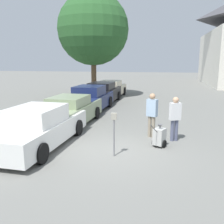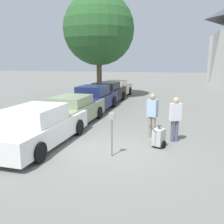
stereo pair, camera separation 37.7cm
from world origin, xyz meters
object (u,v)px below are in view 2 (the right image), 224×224
Objects in this scene: parking_meter at (112,127)px; person_supervisor at (175,117)px; parked_car_white at (39,127)px; parked_car_sage at (73,111)px; person_worker at (152,113)px; parked_car_cream at (116,89)px; parked_car_navy at (94,99)px; equipment_cart at (159,137)px; parked_car_black at (107,93)px.

parking_meter is 0.84× the size of person_supervisor.
parked_car_white reaches higher than parked_car_sage.
person_worker reaches higher than parked_car_sage.
parked_car_cream is 3.50× the size of parking_meter.
parking_meter is at bearing 89.58° from person_worker.
parked_car_white is 2.86× the size of person_supervisor.
parked_car_navy is 2.75× the size of person_supervisor.
person_worker is at bearing -67.70° from parked_car_cream.
parking_meter is 0.80× the size of person_worker.
parked_car_navy reaches higher than parked_car_sage.
parked_car_sage is 4.93× the size of equipment_cart.
person_worker reaches higher than parking_meter.
parking_meter reaches higher than parked_car_cream.
parked_car_sage reaches higher than equipment_cart.
parked_car_black is 10.75m from parking_meter.
parked_car_white is 6.65m from parked_car_navy.
parked_car_white is 2.74× the size of person_worker.
parking_meter reaches higher than equipment_cart.
parked_car_black reaches higher than parked_car_sage.
person_worker is 1.34m from equipment_cart.
person_supervisor reaches higher than parking_meter.
parked_car_white is 5.17m from person_supervisor.
person_supervisor is at bearing -64.24° from parked_car_cream.
person_supervisor is (4.91, -5.07, 0.27)m from parked_car_navy.
equipment_cart is at bearing -62.19° from parked_car_black.
person_worker is at bearing 64.67° from parking_meter.
person_worker is (4.01, -11.00, 0.38)m from parked_car_cream.
parked_car_navy is at bearing -87.73° from parked_car_black.
parked_car_navy is 6.24m from person_worker.
parking_meter is at bearing 20.24° from person_supervisor.
parked_car_sage is at bearing 92.27° from parked_car_white.
parked_car_white is 1.04× the size of parked_car_navy.
parked_car_sage is 3.36× the size of parking_meter.
person_supervisor is 1.76× the size of equipment_cart.
parked_car_black is 9.64m from person_supervisor.
parked_car_cream is 2.81× the size of person_worker.
parked_car_white is at bearing -7.48° from person_supervisor.
parked_car_black is at bearing 105.62° from parking_meter.
parked_car_cream is (0.00, 12.88, -0.01)m from parked_car_white.
parked_car_sage is at bearing -87.72° from parked_car_cream.
parked_car_cream is (0.00, 6.23, -0.06)m from parked_car_navy.
parked_car_navy is (0.00, 6.65, 0.05)m from parked_car_white.
person_worker is at bearing -61.08° from parked_car_black.
parked_car_sage is at bearing -87.72° from parked_car_navy.
parked_car_white is 4.43m from equipment_cart.
parking_meter is at bearing -115.36° from equipment_cart.
parked_car_cream is 11.71m from person_worker.
person_supervisor is (2.02, 2.06, -0.01)m from parking_meter.
parked_car_cream is 12.87m from equipment_cart.
person_worker reaches higher than person_supervisor.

